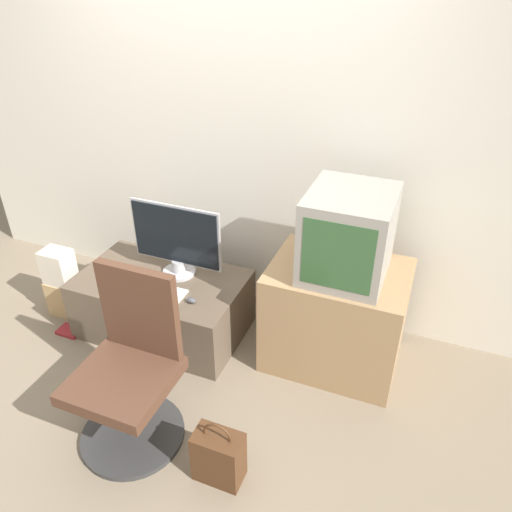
{
  "coord_description": "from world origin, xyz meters",
  "views": [
    {
      "loc": [
        1.35,
        -1.56,
        2.29
      ],
      "look_at": [
        0.39,
        0.85,
        0.67
      ],
      "focal_mm": 35.0,
      "sensor_mm": 36.0,
      "label": 1
    }
  ],
  "objects_px": {
    "main_monitor": "(176,240)",
    "mouse": "(191,300)",
    "keyboard": "(161,291)",
    "book": "(70,331)",
    "crt_tv": "(348,235)",
    "office_chair": "(130,375)",
    "handbag": "(219,456)",
    "cardboard_box_lower": "(66,297)"
  },
  "relations": [
    {
      "from": "mouse",
      "to": "book",
      "type": "relative_size",
      "value": 0.39
    },
    {
      "from": "office_chair",
      "to": "keyboard",
      "type": "bearing_deg",
      "value": 107.91
    },
    {
      "from": "office_chair",
      "to": "cardboard_box_lower",
      "type": "height_order",
      "value": "office_chair"
    },
    {
      "from": "office_chair",
      "to": "book",
      "type": "bearing_deg",
      "value": 150.57
    },
    {
      "from": "main_monitor",
      "to": "keyboard",
      "type": "xyz_separation_m",
      "value": [
        -0.0,
        -0.24,
        -0.25
      ]
    },
    {
      "from": "crt_tv",
      "to": "book",
      "type": "distance_m",
      "value": 2.04
    },
    {
      "from": "crt_tv",
      "to": "mouse",
      "type": "bearing_deg",
      "value": -161.79
    },
    {
      "from": "mouse",
      "to": "cardboard_box_lower",
      "type": "relative_size",
      "value": 0.24
    },
    {
      "from": "keyboard",
      "to": "handbag",
      "type": "xyz_separation_m",
      "value": [
        0.76,
        -0.77,
        -0.28
      ]
    },
    {
      "from": "office_chair",
      "to": "cardboard_box_lower",
      "type": "relative_size",
      "value": 3.6
    },
    {
      "from": "main_monitor",
      "to": "office_chair",
      "type": "relative_size",
      "value": 0.65
    },
    {
      "from": "mouse",
      "to": "crt_tv",
      "type": "xyz_separation_m",
      "value": [
        0.86,
        0.28,
        0.5
      ]
    },
    {
      "from": "crt_tv",
      "to": "cardboard_box_lower",
      "type": "bearing_deg",
      "value": -173.11
    },
    {
      "from": "main_monitor",
      "to": "cardboard_box_lower",
      "type": "xyz_separation_m",
      "value": [
        -0.84,
        -0.21,
        -0.54
      ]
    },
    {
      "from": "main_monitor",
      "to": "handbag",
      "type": "bearing_deg",
      "value": -53.06
    },
    {
      "from": "main_monitor",
      "to": "book",
      "type": "bearing_deg",
      "value": -149.89
    },
    {
      "from": "crt_tv",
      "to": "book",
      "type": "bearing_deg",
      "value": -166.72
    },
    {
      "from": "main_monitor",
      "to": "cardboard_box_lower",
      "type": "relative_size",
      "value": 2.33
    },
    {
      "from": "main_monitor",
      "to": "office_chair",
      "type": "height_order",
      "value": "office_chair"
    },
    {
      "from": "cardboard_box_lower",
      "to": "handbag",
      "type": "height_order",
      "value": "handbag"
    },
    {
      "from": "mouse",
      "to": "crt_tv",
      "type": "relative_size",
      "value": 0.12
    },
    {
      "from": "keyboard",
      "to": "main_monitor",
      "type": "bearing_deg",
      "value": 89.84
    },
    {
      "from": "keyboard",
      "to": "crt_tv",
      "type": "bearing_deg",
      "value": 13.29
    },
    {
      "from": "mouse",
      "to": "book",
      "type": "height_order",
      "value": "mouse"
    },
    {
      "from": "keyboard",
      "to": "book",
      "type": "height_order",
      "value": "keyboard"
    },
    {
      "from": "mouse",
      "to": "office_chair",
      "type": "relative_size",
      "value": 0.07
    },
    {
      "from": "keyboard",
      "to": "crt_tv",
      "type": "xyz_separation_m",
      "value": [
        1.09,
        0.26,
        0.51
      ]
    },
    {
      "from": "keyboard",
      "to": "crt_tv",
      "type": "distance_m",
      "value": 1.23
    },
    {
      "from": "crt_tv",
      "to": "book",
      "type": "relative_size",
      "value": 3.14
    },
    {
      "from": "main_monitor",
      "to": "mouse",
      "type": "distance_m",
      "value": 0.42
    },
    {
      "from": "mouse",
      "to": "handbag",
      "type": "xyz_separation_m",
      "value": [
        0.53,
        -0.75,
        -0.29
      ]
    },
    {
      "from": "office_chair",
      "to": "handbag",
      "type": "bearing_deg",
      "value": -10.92
    },
    {
      "from": "keyboard",
      "to": "mouse",
      "type": "relative_size",
      "value": 5.07
    },
    {
      "from": "main_monitor",
      "to": "office_chair",
      "type": "distance_m",
      "value": 0.97
    },
    {
      "from": "office_chair",
      "to": "crt_tv",
      "type": "bearing_deg",
      "value": 46.58
    },
    {
      "from": "crt_tv",
      "to": "handbag",
      "type": "relative_size",
      "value": 1.34
    },
    {
      "from": "crt_tv",
      "to": "office_chair",
      "type": "relative_size",
      "value": 0.53
    },
    {
      "from": "main_monitor",
      "to": "crt_tv",
      "type": "height_order",
      "value": "crt_tv"
    },
    {
      "from": "office_chair",
      "to": "handbag",
      "type": "distance_m",
      "value": 0.61
    },
    {
      "from": "office_chair",
      "to": "handbag",
      "type": "relative_size",
      "value": 2.53
    },
    {
      "from": "keyboard",
      "to": "mouse",
      "type": "bearing_deg",
      "value": -6.41
    },
    {
      "from": "keyboard",
      "to": "office_chair",
      "type": "xyz_separation_m",
      "value": [
        0.22,
        -0.67,
        -0.02
      ]
    }
  ]
}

